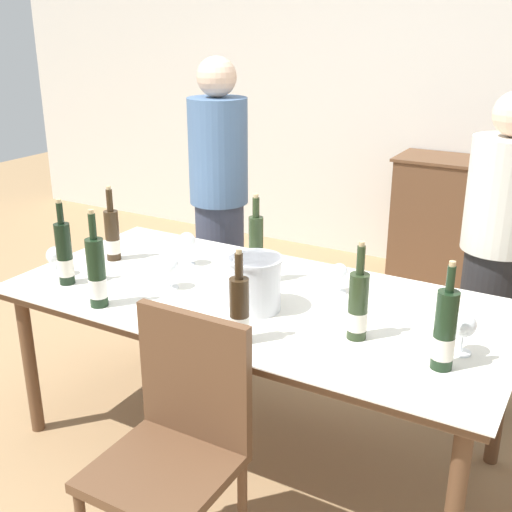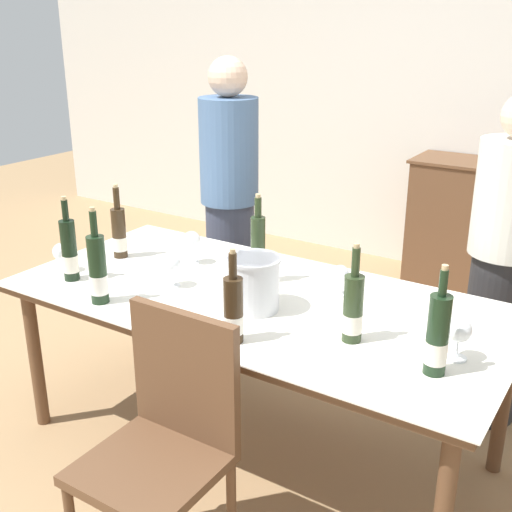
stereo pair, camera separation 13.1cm
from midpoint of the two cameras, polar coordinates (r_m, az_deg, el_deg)
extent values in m
plane|color=#A37F56|center=(3.04, 1.29, -16.37)|extent=(12.00, 12.00, 0.00)
cube|color=silver|center=(4.93, 18.36, 14.50)|extent=(8.00, 0.10, 2.80)
cylinder|color=brown|center=(3.14, -17.88, -8.65)|extent=(0.06, 0.06, 0.69)
cylinder|color=brown|center=(3.64, -8.14, -3.70)|extent=(0.06, 0.06, 0.69)
cylinder|color=brown|center=(2.91, 22.38, -11.75)|extent=(0.06, 0.06, 0.69)
cube|color=brown|center=(2.68, 1.41, -4.11)|extent=(2.06, 0.97, 0.04)
cube|color=white|center=(2.67, 1.41, -3.70)|extent=(2.09, 1.00, 0.01)
cylinder|color=silver|center=(2.52, 1.25, -2.46)|extent=(0.21, 0.21, 0.22)
cylinder|color=silver|center=(2.48, 1.27, -0.28)|extent=(0.22, 0.22, 0.01)
cylinder|color=#332314|center=(2.26, -0.36, -4.87)|extent=(0.07, 0.07, 0.24)
cylinder|color=white|center=(2.29, -0.36, -6.07)|extent=(0.07, 0.07, 0.07)
cylinder|color=#332314|center=(2.20, -0.37, -0.90)|extent=(0.03, 0.03, 0.09)
cylinder|color=tan|center=(2.18, -0.37, 0.44)|extent=(0.02, 0.02, 0.02)
cylinder|color=#332314|center=(3.13, -10.90, 2.00)|extent=(0.07, 0.07, 0.24)
cylinder|color=silver|center=(3.14, -10.84, 1.09)|extent=(0.07, 0.07, 0.07)
cylinder|color=#332314|center=(3.08, -11.11, 5.04)|extent=(0.03, 0.03, 0.10)
cylinder|color=tan|center=(3.06, -11.19, 6.13)|extent=(0.02, 0.02, 0.02)
cylinder|color=black|center=(2.89, -15.02, 0.46)|extent=(0.07, 0.07, 0.27)
cylinder|color=silver|center=(2.91, -14.91, -0.64)|extent=(0.07, 0.07, 0.08)
cylinder|color=black|center=(2.84, -15.35, 3.92)|extent=(0.03, 0.03, 0.09)
cylinder|color=tan|center=(2.82, -15.45, 4.96)|extent=(0.02, 0.02, 0.02)
cylinder|color=#28381E|center=(2.30, 10.25, -4.66)|extent=(0.07, 0.07, 0.25)
cylinder|color=silver|center=(2.33, 10.16, -5.87)|extent=(0.07, 0.07, 0.07)
cylinder|color=#28381E|center=(2.23, 10.53, -0.56)|extent=(0.03, 0.03, 0.10)
cylinder|color=tan|center=(2.21, 10.62, 0.90)|extent=(0.02, 0.02, 0.02)
cylinder|color=black|center=(2.63, -12.51, -1.22)|extent=(0.07, 0.07, 0.28)
cylinder|color=white|center=(2.65, -12.40, -2.46)|extent=(0.07, 0.07, 0.08)
cylinder|color=black|center=(2.56, -12.83, 2.79)|extent=(0.03, 0.03, 0.10)
cylinder|color=tan|center=(2.55, -12.93, 4.07)|extent=(0.02, 0.02, 0.02)
cylinder|color=black|center=(2.16, 17.54, -6.75)|extent=(0.07, 0.07, 0.27)
cylinder|color=silver|center=(2.18, 17.37, -8.15)|extent=(0.07, 0.07, 0.08)
cylinder|color=black|center=(2.08, 18.06, -2.32)|extent=(0.03, 0.03, 0.09)
cylinder|color=tan|center=(2.07, 18.22, -0.99)|extent=(0.02, 0.02, 0.02)
cylinder|color=#28381E|center=(2.76, 1.54, 0.52)|extent=(0.06, 0.06, 0.30)
cylinder|color=white|center=(2.78, 1.53, -0.74)|extent=(0.06, 0.06, 0.08)
cylinder|color=#28381E|center=(2.70, 1.58, 4.32)|extent=(0.03, 0.03, 0.09)
cylinder|color=tan|center=(2.69, 1.59, 5.36)|extent=(0.02, 0.02, 0.02)
cylinder|color=white|center=(2.78, -6.13, -2.65)|extent=(0.07, 0.07, 0.00)
cylinder|color=white|center=(2.77, -6.16, -1.97)|extent=(0.01, 0.01, 0.07)
sphere|color=white|center=(2.75, -6.21, -0.74)|extent=(0.09, 0.09, 0.09)
cylinder|color=white|center=(2.33, 18.93, -8.59)|extent=(0.07, 0.07, 0.00)
cylinder|color=white|center=(2.31, 19.04, -7.72)|extent=(0.01, 0.01, 0.07)
sphere|color=white|center=(2.28, 19.23, -6.23)|extent=(0.09, 0.09, 0.09)
cylinder|color=white|center=(3.04, -15.58, -1.27)|extent=(0.06, 0.06, 0.00)
cylinder|color=white|center=(3.03, -15.64, -0.68)|extent=(0.01, 0.01, 0.06)
sphere|color=white|center=(3.01, -15.75, 0.36)|extent=(0.08, 0.08, 0.08)
cylinder|color=white|center=(2.72, 8.79, -3.35)|extent=(0.07, 0.07, 0.00)
cylinder|color=white|center=(2.71, 8.83, -2.69)|extent=(0.01, 0.01, 0.06)
sphere|color=white|center=(2.68, 8.90, -1.57)|extent=(0.07, 0.07, 0.07)
cylinder|color=white|center=(3.03, -4.44, -0.60)|extent=(0.07, 0.07, 0.00)
cylinder|color=white|center=(3.02, -4.46, 0.16)|extent=(0.01, 0.01, 0.08)
sphere|color=white|center=(3.00, -4.49, 1.41)|extent=(0.08, 0.08, 0.08)
cylinder|color=brown|center=(2.53, -7.90, -18.86)|extent=(0.03, 0.03, 0.45)
cube|color=brown|center=(2.18, -7.60, -18.18)|extent=(0.42, 0.42, 0.04)
cube|color=brown|center=(2.16, -4.59, -10.48)|extent=(0.42, 0.04, 0.46)
cylinder|color=#383F56|center=(3.81, -1.28, -1.22)|extent=(0.28, 0.28, 0.84)
cylinder|color=#4C6B93|center=(3.61, -1.37, 9.32)|extent=(0.33, 0.33, 0.58)
sphere|color=beige|center=(3.55, -1.43, 15.65)|extent=(0.22, 0.22, 0.22)
cylinder|color=#262628|center=(3.25, 21.45, -6.74)|extent=(0.28, 0.28, 0.83)
camera|label=1|loc=(0.07, -88.55, 0.54)|focal=45.00mm
camera|label=2|loc=(0.07, 91.45, -0.54)|focal=45.00mm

